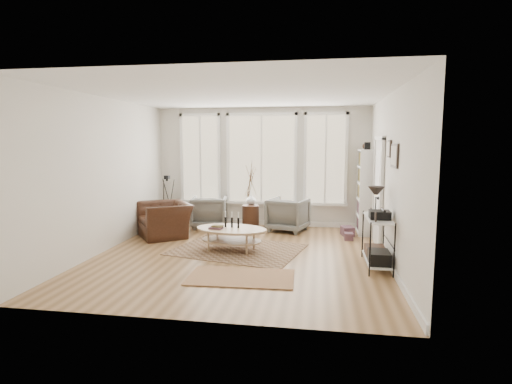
% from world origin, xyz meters
% --- Properties ---
extents(room, '(5.50, 5.54, 2.90)m').
position_xyz_m(room, '(0.02, 0.03, 1.43)').
color(room, '#A47B50').
rests_on(room, ground).
extents(bay_window, '(4.14, 0.12, 2.24)m').
position_xyz_m(bay_window, '(0.00, 2.71, 1.61)').
color(bay_window, tan).
rests_on(bay_window, ground).
extents(door, '(0.09, 1.06, 2.22)m').
position_xyz_m(door, '(2.57, 1.15, 1.12)').
color(door, silver).
rests_on(door, ground).
extents(bookcase, '(0.31, 0.85, 2.06)m').
position_xyz_m(bookcase, '(2.44, 2.23, 0.96)').
color(bookcase, white).
rests_on(bookcase, ground).
extents(low_shelf, '(0.38, 1.08, 1.30)m').
position_xyz_m(low_shelf, '(2.38, -0.30, 0.51)').
color(low_shelf, white).
rests_on(low_shelf, ground).
extents(wall_art, '(0.04, 0.88, 0.44)m').
position_xyz_m(wall_art, '(2.58, -0.27, 1.88)').
color(wall_art, black).
rests_on(wall_art, ground).
extents(rug_main, '(2.68, 2.25, 0.01)m').
position_xyz_m(rug_main, '(-0.12, 0.36, 0.01)').
color(rug_main, brown).
rests_on(rug_main, ground).
extents(rug_runner, '(1.65, 0.96, 0.01)m').
position_xyz_m(rug_runner, '(0.25, -1.20, 0.01)').
color(rug_runner, brown).
rests_on(rug_runner, ground).
extents(coffee_table, '(1.48, 1.06, 0.63)m').
position_xyz_m(coffee_table, '(-0.24, 0.29, 0.34)').
color(coffee_table, tan).
rests_on(coffee_table, ground).
extents(armchair_left, '(0.94, 0.96, 0.76)m').
position_xyz_m(armchair_left, '(-1.21, 2.25, 0.38)').
color(armchair_left, slate).
rests_on(armchair_left, ground).
extents(armchair_right, '(1.04, 1.06, 0.78)m').
position_xyz_m(armchair_right, '(0.71, 2.17, 0.39)').
color(armchair_right, slate).
rests_on(armchair_right, ground).
extents(side_table, '(0.39, 0.39, 1.65)m').
position_xyz_m(side_table, '(-0.17, 2.12, 0.79)').
color(side_table, '#371E14').
rests_on(side_table, ground).
extents(vase, '(0.30, 0.30, 0.24)m').
position_xyz_m(vase, '(-0.18, 2.27, 0.71)').
color(vase, silver).
rests_on(vase, side_table).
extents(accent_chair, '(1.51, 1.49, 0.74)m').
position_xyz_m(accent_chair, '(-1.93, 1.21, 0.37)').
color(accent_chair, '#371E14').
rests_on(accent_chair, ground).
extents(tripod_camera, '(0.44, 0.44, 1.26)m').
position_xyz_m(tripod_camera, '(-2.25, 2.21, 0.58)').
color(tripod_camera, black).
rests_on(tripod_camera, ground).
extents(book_stack_near, '(0.31, 0.36, 0.20)m').
position_xyz_m(book_stack_near, '(2.05, 1.91, 0.10)').
color(book_stack_near, brown).
rests_on(book_stack_near, ground).
extents(book_stack_far, '(0.18, 0.23, 0.15)m').
position_xyz_m(book_stack_far, '(2.05, 1.50, 0.07)').
color(book_stack_far, brown).
rests_on(book_stack_far, ground).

